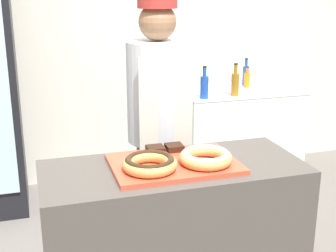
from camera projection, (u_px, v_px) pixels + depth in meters
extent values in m
cube|color=silver|center=(102.00, 34.00, 4.15)|extent=(8.00, 0.06, 2.70)
cube|color=#4C4742|center=(173.00, 246.00, 2.46)|extent=(1.32, 0.56, 0.91)
cube|color=#D84C33|center=(174.00, 164.00, 2.33)|extent=(0.62, 0.43, 0.02)
torus|color=tan|center=(150.00, 164.00, 2.21)|extent=(0.26, 0.26, 0.06)
torus|color=#331E0F|center=(150.00, 161.00, 2.21)|extent=(0.24, 0.24, 0.04)
torus|color=tan|center=(206.00, 158.00, 2.29)|extent=(0.26, 0.26, 0.06)
torus|color=#EFADC6|center=(206.00, 155.00, 2.29)|extent=(0.24, 0.24, 0.04)
cube|color=black|center=(155.00, 149.00, 2.45)|extent=(0.09, 0.09, 0.03)
cube|color=black|center=(174.00, 147.00, 2.48)|extent=(0.09, 0.09, 0.03)
cylinder|color=#4C4C51|center=(159.00, 199.00, 3.09)|extent=(0.28, 0.28, 0.83)
cylinder|color=silver|center=(158.00, 92.00, 2.88)|extent=(0.38, 0.38, 0.62)
cube|color=silver|center=(166.00, 163.00, 2.83)|extent=(0.33, 0.02, 1.31)
sphere|color=#936B4C|center=(157.00, 22.00, 2.76)|extent=(0.22, 0.22, 0.22)
cylinder|color=#B2332D|center=(157.00, 2.00, 2.72)|extent=(0.24, 0.24, 0.07)
cube|color=white|center=(236.00, 134.00, 4.40)|extent=(1.09, 0.64, 0.86)
cube|color=gray|center=(238.00, 91.00, 4.28)|extent=(1.09, 0.65, 0.01)
cylinder|color=orange|center=(247.00, 80.00, 4.33)|extent=(0.06, 0.06, 0.13)
cylinder|color=orange|center=(247.00, 70.00, 4.31)|extent=(0.03, 0.03, 0.05)
cylinder|color=black|center=(248.00, 67.00, 4.30)|extent=(0.03, 0.03, 0.01)
cylinder|color=#1E4CB2|center=(246.00, 76.00, 4.44)|extent=(0.06, 0.06, 0.18)
cylinder|color=#1E4CB2|center=(246.00, 63.00, 4.40)|extent=(0.03, 0.03, 0.07)
cylinder|color=black|center=(247.00, 59.00, 4.39)|extent=(0.03, 0.03, 0.01)
cylinder|color=#1E4CB2|center=(204.00, 87.00, 3.90)|extent=(0.07, 0.07, 0.19)
cylinder|color=#1E4CB2|center=(205.00, 72.00, 3.86)|extent=(0.03, 0.03, 0.07)
cylinder|color=black|center=(205.00, 67.00, 3.85)|extent=(0.04, 0.04, 0.01)
cylinder|color=#99661E|center=(235.00, 85.00, 3.99)|extent=(0.07, 0.07, 0.19)
cylinder|color=#99661E|center=(236.00, 69.00, 3.96)|extent=(0.03, 0.03, 0.08)
cylinder|color=black|center=(236.00, 64.00, 3.94)|extent=(0.03, 0.03, 0.01)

